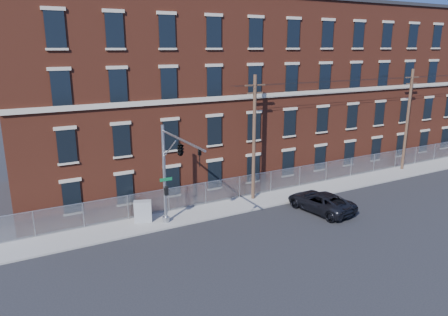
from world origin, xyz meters
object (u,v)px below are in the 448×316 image
traffic_signal_mast (176,158)px  utility_cabinet (143,211)px  utility_pole_near (254,136)px  pickup_truck (320,202)px

traffic_signal_mast → utility_cabinet: size_ratio=4.58×
utility_pole_near → utility_cabinet: utility_pole_near is taller
utility_pole_near → utility_cabinet: (-9.39, -0.23, -4.46)m
traffic_signal_mast → utility_cabinet: bearing=113.6°
traffic_signal_mast → utility_pole_near: (8.00, 3.42, -0.05)m
traffic_signal_mast → utility_pole_near: utility_pole_near is taller
utility_pole_near → pickup_truck: bearing=-54.7°
utility_cabinet → pickup_truck: bearing=0.3°
pickup_truck → utility_cabinet: utility_cabinet is taller
utility_pole_near → utility_cabinet: size_ratio=6.55×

